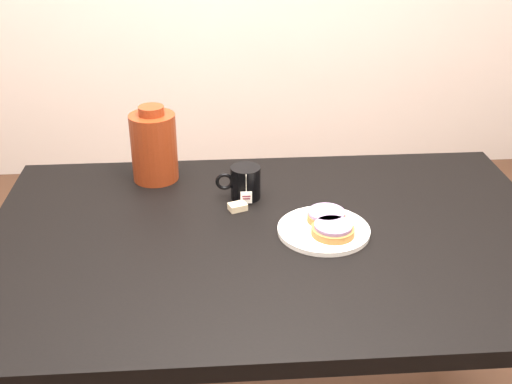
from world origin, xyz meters
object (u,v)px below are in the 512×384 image
mug (245,182)px  bagel_package (154,146)px  plate (324,229)px  bagel_front (333,229)px  table (273,263)px  teabag_pouch (238,207)px  bagel_back (326,216)px

mug → bagel_package: bagel_package is taller
plate → bagel_front: bagel_front is taller
table → mug: 0.24m
mug → teabag_pouch: size_ratio=2.70×
mug → teabag_pouch: mug is taller
bagel_front → bagel_package: (-0.44, 0.36, 0.08)m
plate → mug: bearing=132.3°
bagel_back → bagel_package: 0.54m
teabag_pouch → bagel_package: size_ratio=0.21×
plate → table: bearing=179.6°
bagel_package → mug: bearing=-28.8°
mug → bagel_package: size_ratio=0.56×
table → bagel_package: size_ratio=6.48×
bagel_front → plate: bearing=119.5°
mug → plate: bearing=-46.6°
teabag_pouch → bagel_back: bearing=-23.5°
table → teabag_pouch: 0.18m
bagel_front → teabag_pouch: (-0.22, 0.16, -0.02)m
bagel_back → teabag_pouch: size_ratio=2.44×
bagel_back → mug: size_ratio=0.90×
mug → teabag_pouch: 0.08m
mug → bagel_front: bearing=-48.0°
teabag_pouch → bagel_front: bearing=-35.9°
table → plate: plate is taller
bagel_front → teabag_pouch: bearing=144.1°
bagel_back → bagel_front: size_ratio=0.75×
bagel_front → mug: size_ratio=1.21×
plate → teabag_pouch: (-0.20, 0.13, 0.00)m
plate → bagel_front: bearing=-60.5°
table → bagel_package: 0.49m
bagel_back → teabag_pouch: bearing=156.5°
table → bagel_package: bearing=132.4°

